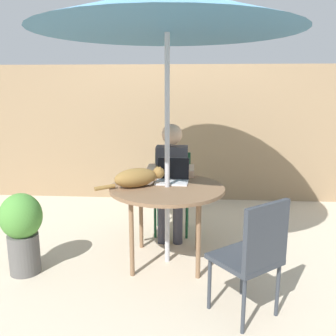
{
  "coord_description": "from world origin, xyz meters",
  "views": [
    {
      "loc": [
        0.23,
        -3.17,
        1.62
      ],
      "look_at": [
        0.0,
        0.1,
        0.88
      ],
      "focal_mm": 39.24,
      "sensor_mm": 36.0,
      "label": 1
    }
  ],
  "objects_px": {
    "patio_table": "(167,193)",
    "chair_occupied": "(172,186)",
    "chair_empty": "(254,251)",
    "potted_plant_near_fence": "(22,229)",
    "laptop": "(173,175)",
    "cat": "(138,178)",
    "person_seated": "(172,175)",
    "patio_umbrella": "(167,11)"
  },
  "relations": [
    {
      "from": "patio_table",
      "to": "chair_occupied",
      "type": "height_order",
      "value": "chair_occupied"
    },
    {
      "from": "chair_empty",
      "to": "potted_plant_near_fence",
      "type": "xyz_separation_m",
      "value": [
        -1.89,
        0.53,
        -0.1
      ]
    },
    {
      "from": "laptop",
      "to": "chair_empty",
      "type": "bearing_deg",
      "value": -58.58
    },
    {
      "from": "chair_occupied",
      "to": "cat",
      "type": "xyz_separation_m",
      "value": [
        -0.26,
        -0.81,
        0.3
      ]
    },
    {
      "from": "person_seated",
      "to": "chair_occupied",
      "type": "bearing_deg",
      "value": 90.0
    },
    {
      "from": "patio_table",
      "to": "patio_umbrella",
      "type": "height_order",
      "value": "patio_umbrella"
    },
    {
      "from": "chair_empty",
      "to": "cat",
      "type": "height_order",
      "value": "cat"
    },
    {
      "from": "patio_table",
      "to": "cat",
      "type": "bearing_deg",
      "value": -177.36
    },
    {
      "from": "patio_umbrella",
      "to": "person_seated",
      "type": "bearing_deg",
      "value": 90.0
    },
    {
      "from": "chair_occupied",
      "to": "potted_plant_near_fence",
      "type": "bearing_deg",
      "value": -138.55
    },
    {
      "from": "cat",
      "to": "person_seated",
      "type": "bearing_deg",
      "value": 68.5
    },
    {
      "from": "chair_occupied",
      "to": "cat",
      "type": "bearing_deg",
      "value": -107.63
    },
    {
      "from": "patio_table",
      "to": "cat",
      "type": "distance_m",
      "value": 0.3
    },
    {
      "from": "cat",
      "to": "laptop",
      "type": "bearing_deg",
      "value": 34.51
    },
    {
      "from": "patio_table",
      "to": "person_seated",
      "type": "relative_size",
      "value": 0.85
    },
    {
      "from": "patio_umbrella",
      "to": "person_seated",
      "type": "xyz_separation_m",
      "value": [
        -0.0,
        0.64,
        -1.52
      ]
    },
    {
      "from": "patio_umbrella",
      "to": "laptop",
      "type": "relative_size",
      "value": 7.54
    },
    {
      "from": "laptop",
      "to": "potted_plant_near_fence",
      "type": "bearing_deg",
      "value": -159.22
    },
    {
      "from": "patio_umbrella",
      "to": "chair_occupied",
      "type": "xyz_separation_m",
      "value": [
        0.0,
        0.8,
        -1.69
      ]
    },
    {
      "from": "potted_plant_near_fence",
      "to": "patio_table",
      "type": "bearing_deg",
      "value": 13.29
    },
    {
      "from": "potted_plant_near_fence",
      "to": "laptop",
      "type": "bearing_deg",
      "value": 20.78
    },
    {
      "from": "person_seated",
      "to": "laptop",
      "type": "relative_size",
      "value": 3.86
    },
    {
      "from": "patio_table",
      "to": "chair_occupied",
      "type": "distance_m",
      "value": 0.81
    },
    {
      "from": "laptop",
      "to": "patio_umbrella",
      "type": "bearing_deg",
      "value": -101.15
    },
    {
      "from": "chair_occupied",
      "to": "cat",
      "type": "distance_m",
      "value": 0.9
    },
    {
      "from": "patio_table",
      "to": "chair_occupied",
      "type": "xyz_separation_m",
      "value": [
        0.0,
        0.8,
        -0.16
      ]
    },
    {
      "from": "person_seated",
      "to": "potted_plant_near_fence",
      "type": "relative_size",
      "value": 1.69
    },
    {
      "from": "chair_empty",
      "to": "cat",
      "type": "xyz_separation_m",
      "value": [
        -0.91,
        0.81,
        0.3
      ]
    },
    {
      "from": "patio_umbrella",
      "to": "cat",
      "type": "relative_size",
      "value": 4.03
    },
    {
      "from": "person_seated",
      "to": "potted_plant_near_fence",
      "type": "distance_m",
      "value": 1.57
    },
    {
      "from": "cat",
      "to": "chair_empty",
      "type": "bearing_deg",
      "value": -41.45
    },
    {
      "from": "person_seated",
      "to": "laptop",
      "type": "xyz_separation_m",
      "value": [
        0.04,
        -0.45,
        0.11
      ]
    },
    {
      "from": "chair_occupied",
      "to": "patio_table",
      "type": "bearing_deg",
      "value": -90.0
    },
    {
      "from": "laptop",
      "to": "cat",
      "type": "height_order",
      "value": "laptop"
    },
    {
      "from": "patio_table",
      "to": "person_seated",
      "type": "bearing_deg",
      "value": 90.0
    },
    {
      "from": "patio_table",
      "to": "potted_plant_near_fence",
      "type": "distance_m",
      "value": 1.3
    },
    {
      "from": "chair_occupied",
      "to": "person_seated",
      "type": "distance_m",
      "value": 0.23
    },
    {
      "from": "laptop",
      "to": "person_seated",
      "type": "bearing_deg",
      "value": 94.78
    },
    {
      "from": "chair_occupied",
      "to": "laptop",
      "type": "xyz_separation_m",
      "value": [
        0.04,
        -0.61,
        0.28
      ]
    },
    {
      "from": "patio_table",
      "to": "potted_plant_near_fence",
      "type": "bearing_deg",
      "value": -166.71
    },
    {
      "from": "person_seated",
      "to": "laptop",
      "type": "height_order",
      "value": "person_seated"
    },
    {
      "from": "laptop",
      "to": "potted_plant_near_fence",
      "type": "height_order",
      "value": "laptop"
    }
  ]
}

